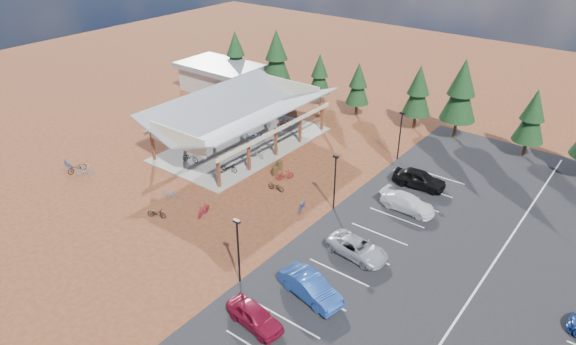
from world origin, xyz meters
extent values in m
plane|color=maroon|center=(0.00, 0.00, 0.00)|extent=(140.00, 140.00, 0.00)
cube|color=black|center=(18.50, 3.00, 0.02)|extent=(27.00, 44.00, 0.04)
cube|color=gray|center=(-10.00, 7.00, 0.05)|extent=(10.60, 18.60, 0.10)
cube|color=#5C311A|center=(-14.60, -1.40, 1.60)|extent=(0.25, 0.25, 3.00)
cube|color=#5C311A|center=(-14.60, 2.80, 1.60)|extent=(0.25, 0.25, 3.00)
cube|color=#5C311A|center=(-14.60, 7.00, 1.60)|extent=(0.25, 0.25, 3.00)
cube|color=#5C311A|center=(-14.60, 11.20, 1.60)|extent=(0.25, 0.25, 3.00)
cube|color=#5C311A|center=(-14.60, 15.40, 1.60)|extent=(0.25, 0.25, 3.00)
cube|color=#5C311A|center=(-5.40, -1.40, 1.60)|extent=(0.25, 0.25, 3.00)
cube|color=#5C311A|center=(-5.40, 2.80, 1.60)|extent=(0.25, 0.25, 3.00)
cube|color=#5C311A|center=(-5.40, 7.00, 1.60)|extent=(0.25, 0.25, 3.00)
cube|color=#5C311A|center=(-5.40, 11.20, 1.60)|extent=(0.25, 0.25, 3.00)
cube|color=#5C311A|center=(-5.40, 15.40, 1.60)|extent=(0.25, 0.25, 3.00)
cube|color=beige|center=(-15.00, 7.00, 3.10)|extent=(0.22, 18.00, 0.35)
cube|color=beige|center=(-5.00, 7.00, 3.10)|extent=(0.22, 18.00, 0.35)
cube|color=slate|center=(-12.90, 7.00, 4.00)|extent=(5.85, 19.40, 2.13)
cube|color=slate|center=(-7.10, 7.00, 4.00)|extent=(5.85, 19.40, 2.13)
cube|color=beige|center=(-10.00, -2.00, 3.90)|extent=(7.50, 0.15, 1.80)
cube|color=beige|center=(-10.00, 16.00, 3.90)|extent=(7.50, 0.15, 1.80)
cube|color=#ADA593|center=(-24.00, 18.00, 1.60)|extent=(10.00, 6.00, 3.20)
cube|color=slate|center=(-24.00, 18.00, 3.55)|extent=(11.00, 7.00, 0.70)
cylinder|color=black|center=(5.00, -10.00, 2.50)|extent=(0.14, 0.14, 5.00)
cube|color=black|center=(5.00, -10.00, 5.05)|extent=(0.50, 0.25, 0.18)
cylinder|color=black|center=(5.00, 2.00, 2.50)|extent=(0.14, 0.14, 5.00)
cube|color=black|center=(5.00, 2.00, 5.05)|extent=(0.50, 0.25, 0.18)
cylinder|color=black|center=(5.00, 14.00, 2.50)|extent=(0.14, 0.14, 5.00)
cube|color=black|center=(5.00, 14.00, 5.05)|extent=(0.50, 0.25, 0.18)
cylinder|color=#3C2B15|center=(-2.82, 3.63, 0.45)|extent=(0.60, 0.60, 0.90)
cylinder|color=#3C2B15|center=(-3.25, 4.91, 0.45)|extent=(0.60, 0.60, 0.90)
cylinder|color=#382314|center=(-23.99, 21.28, 0.94)|extent=(0.36, 0.36, 1.88)
cone|color=black|center=(-23.99, 21.28, 4.14)|extent=(3.31, 3.31, 4.52)
cone|color=black|center=(-23.99, 21.28, 6.02)|extent=(2.56, 2.56, 3.39)
cylinder|color=#382314|center=(-16.81, 21.40, 1.09)|extent=(0.36, 0.36, 2.17)
cone|color=black|center=(-16.81, 21.40, 4.78)|extent=(3.83, 3.83, 5.22)
cone|color=black|center=(-16.81, 21.40, 6.96)|extent=(2.96, 2.96, 3.91)
cylinder|color=#382314|center=(-10.46, 22.20, 0.81)|extent=(0.36, 0.36, 1.61)
cone|color=black|center=(-10.46, 22.20, 3.54)|extent=(2.83, 2.83, 3.86)
cone|color=black|center=(-10.46, 22.20, 5.15)|extent=(2.19, 2.19, 2.90)
cylinder|color=#382314|center=(-4.57, 21.77, 0.81)|extent=(0.36, 0.36, 1.62)
cone|color=black|center=(-4.57, 21.77, 3.56)|extent=(2.85, 2.85, 3.89)
cone|color=black|center=(-4.57, 21.77, 5.18)|extent=(2.20, 2.20, 2.91)
cylinder|color=#382314|center=(2.85, 22.38, 0.92)|extent=(0.36, 0.36, 1.84)
cone|color=black|center=(2.85, 22.38, 4.05)|extent=(3.24, 3.24, 4.42)
cone|color=black|center=(2.85, 22.38, 5.89)|extent=(2.50, 2.50, 3.32)
cylinder|color=#382314|center=(7.53, 22.76, 1.10)|extent=(0.36, 0.36, 2.20)
cone|color=black|center=(7.53, 22.76, 4.84)|extent=(3.87, 3.87, 5.28)
cone|color=black|center=(7.53, 22.76, 7.04)|extent=(2.99, 2.99, 3.96)
cylinder|color=#382314|center=(15.06, 22.67, 0.89)|extent=(0.36, 0.36, 1.78)
cone|color=black|center=(15.06, 22.67, 3.91)|extent=(3.13, 3.13, 4.26)
cone|color=black|center=(15.06, 22.67, 5.68)|extent=(2.42, 2.42, 3.20)
imported|color=black|center=(-11.30, 0.47, 0.59)|extent=(1.96, 1.04, 0.98)
imported|color=gray|center=(-12.84, 2.89, 0.56)|extent=(1.57, 0.65, 0.91)
imported|color=navy|center=(-10.99, 8.36, 0.50)|extent=(1.59, 0.78, 0.80)
imported|color=maroon|center=(-12.18, 13.25, 0.57)|extent=(1.62, 0.86, 0.93)
imported|color=black|center=(-6.72, 1.34, 0.55)|extent=(1.82, 1.01, 0.90)
imported|color=gray|center=(-6.40, 5.34, 0.59)|extent=(1.66, 0.60, 0.98)
imported|color=navy|center=(-9.27, 8.68, 0.53)|extent=(1.74, 1.06, 0.87)
imported|color=maroon|center=(-9.24, 13.51, 0.57)|extent=(1.61, 0.63, 0.94)
imported|color=black|center=(-18.52, -7.71, 0.50)|extent=(0.87, 1.98, 1.01)
imported|color=gray|center=(-17.42, -7.55, 0.52)|extent=(1.67, 1.48, 1.05)
imported|color=navy|center=(-19.89, -7.86, 0.50)|extent=(1.98, 0.96, 1.00)
imported|color=maroon|center=(-3.13, -5.60, 0.54)|extent=(0.93, 1.88, 1.09)
imported|color=black|center=(-6.02, -8.23, 0.44)|extent=(1.78, 1.21, 0.88)
imported|color=gray|center=(-7.61, -5.37, 0.48)|extent=(1.64, 0.84, 0.95)
imported|color=navy|center=(3.00, 0.14, 0.46)|extent=(1.24, 1.83, 0.91)
imported|color=maroon|center=(-1.51, 3.49, 0.53)|extent=(1.41, 1.75, 1.06)
imported|color=black|center=(-0.88, 1.37, 0.44)|extent=(1.72, 0.77, 0.87)
imported|color=maroon|center=(8.56, -12.51, 0.75)|extent=(4.36, 2.24, 1.42)
imported|color=#1F4290|center=(9.82, -8.28, 0.84)|extent=(5.12, 2.66, 1.61)
imported|color=#A1A4A9|center=(10.01, -2.48, 0.71)|extent=(5.06, 2.76, 1.35)
imported|color=white|center=(10.15, 5.65, 0.74)|extent=(4.86, 2.09, 1.40)
imported|color=black|center=(9.19, 10.00, 0.87)|extent=(5.04, 2.43, 1.66)
camera|label=1|loc=(24.80, -30.21, 23.86)|focal=32.00mm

